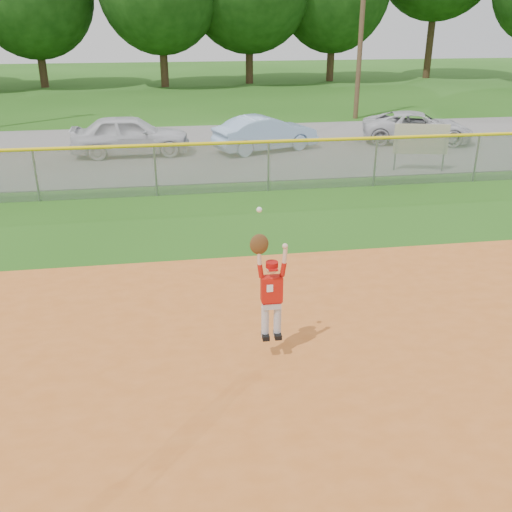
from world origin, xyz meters
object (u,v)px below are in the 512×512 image
Objects in this scene: sponsor_sign at (421,140)px; car_white_b at (417,127)px; car_white_a at (130,135)px; car_blue at (266,133)px; ballplayer at (270,288)px.

car_white_b is at bearing 67.34° from sponsor_sign.
car_white_a is 10.50m from sponsor_sign.
car_white_a is at bearing 108.08° from car_white_b.
car_blue is 2.29× the size of sponsor_sign.
sponsor_sign is 0.83× the size of ballplayer.
car_white_b is (6.43, 0.53, -0.05)m from car_blue.
car_white_a is 5.13m from car_blue.
sponsor_sign reaches higher than car_blue.
car_white_a reaches higher than car_white_b.
ballplayer is at bearing 165.09° from car_white_b.
car_blue is 14.49m from ballplayer.
car_blue is at bearing 140.24° from sponsor_sign.
ballplayer is (2.71, -14.37, 0.45)m from car_white_a.
car_white_a is at bearing 69.94° from car_blue.
ballplayer is (-2.42, -14.28, 0.53)m from car_blue.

